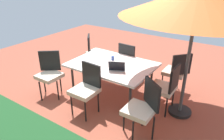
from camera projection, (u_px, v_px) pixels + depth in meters
ground_plane at (112, 94)px, 4.76m from camera, size 10.00×10.00×0.02m
dining_table at (112, 66)px, 4.46m from camera, size 1.74×1.25×0.73m
patio_umbrella at (198, 2)px, 3.23m from camera, size 2.47×2.47×2.31m
chair_northwest at (143, 107)px, 3.34m from camera, size 0.58×0.58×0.98m
chair_northeast at (50, 72)px, 4.49m from camera, size 0.58×0.58×0.98m
chair_west at (166, 86)px, 3.94m from camera, size 0.46×0.46×0.98m
chair_southwest at (177, 71)px, 4.56m from camera, size 0.59×0.58×0.98m
chair_south at (129, 60)px, 5.12m from camera, size 0.46×0.47×0.98m
chair_north at (86, 87)px, 3.91m from camera, size 0.46×0.47×0.98m
chair_southeast at (95, 51)px, 5.72m from camera, size 0.58×0.58×0.98m
laptop at (117, 68)px, 4.14m from camera, size 0.39×0.36×0.21m
cup at (113, 58)px, 4.62m from camera, size 0.07×0.07×0.09m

